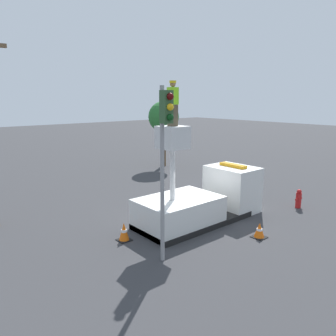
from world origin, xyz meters
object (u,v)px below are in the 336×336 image
at_px(traffic_cone_rear, 124,232).
at_px(traffic_light_pole, 165,141).
at_px(fire_hydrant, 299,199).
at_px(traffic_cone_curbside, 259,231).
at_px(worker, 173,103).
at_px(tree_left_bg, 164,117).
at_px(bucket_truck, 202,201).

bearing_deg(traffic_cone_rear, traffic_light_pole, -86.26).
distance_m(traffic_light_pole, fire_hydrant, 9.46).
xyz_separation_m(traffic_light_pole, traffic_cone_curbside, (4.12, -0.90, -3.81)).
height_order(worker, fire_hydrant, worker).
distance_m(worker, traffic_cone_rear, 5.36).
height_order(fire_hydrant, tree_left_bg, tree_left_bg).
distance_m(worker, fire_hydrant, 8.47).
bearing_deg(traffic_cone_curbside, fire_hydrant, 10.87).
bearing_deg(traffic_cone_curbside, traffic_light_pole, 167.68).
height_order(bucket_truck, fire_hydrant, bucket_truck).
distance_m(traffic_cone_curbside, tree_left_bg, 15.17).
xyz_separation_m(bucket_truck, traffic_cone_rear, (-3.97, 0.37, -0.56)).
bearing_deg(traffic_light_pole, worker, 44.20).
bearing_deg(traffic_light_pole, bucket_truck, 27.22).
height_order(worker, traffic_cone_curbside, worker).
bearing_deg(worker, traffic_cone_curbside, -53.73).
distance_m(fire_hydrant, traffic_cone_curbside, 4.71).
bearing_deg(traffic_cone_rear, worker, -9.63).
relative_size(worker, traffic_light_pole, 0.30).
distance_m(bucket_truck, traffic_cone_curbside, 2.94).
bearing_deg(tree_left_bg, worker, -127.66).
relative_size(bucket_truck, traffic_cone_rear, 8.54).
bearing_deg(traffic_cone_curbside, tree_left_bg, 65.73).
bearing_deg(tree_left_bg, traffic_cone_curbside, -114.27).
bearing_deg(traffic_cone_curbside, traffic_cone_rear, 142.90).
height_order(traffic_light_pole, traffic_cone_curbside, traffic_light_pole).
bearing_deg(traffic_light_pole, fire_hydrant, -0.08).
relative_size(fire_hydrant, traffic_cone_curbside, 1.56).
distance_m(traffic_light_pole, traffic_cone_rear, 4.43).
xyz_separation_m(traffic_cone_rear, traffic_cone_curbside, (4.27, -3.23, -0.05)).
relative_size(traffic_cone_curbside, tree_left_bg, 0.12).
height_order(traffic_cone_rear, traffic_cone_curbside, traffic_cone_rear).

